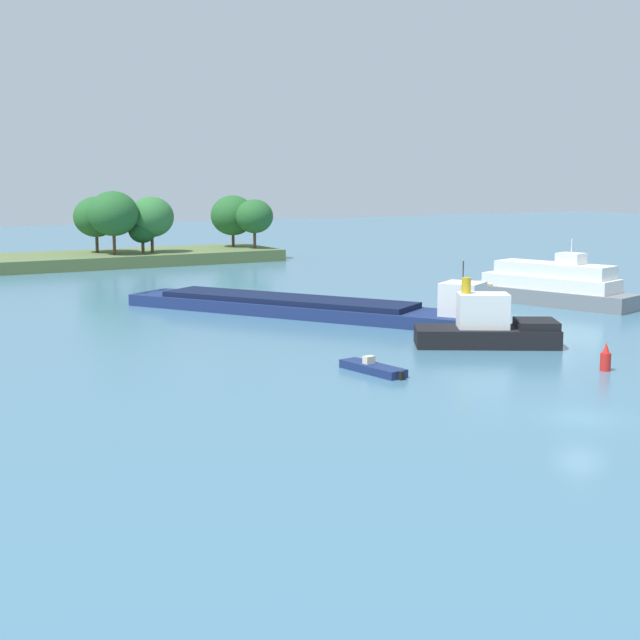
{
  "coord_description": "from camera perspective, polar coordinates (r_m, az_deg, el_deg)",
  "views": [
    {
      "loc": [
        -35.86,
        -35.01,
        12.97
      ],
      "look_at": [
        0.63,
        29.44,
        1.2
      ],
      "focal_mm": 52.11,
      "sensor_mm": 36.0,
      "label": 1
    }
  ],
  "objects": [
    {
      "name": "small_motorboat",
      "position": [
        61.01,
        3.27,
        -2.97
      ],
      "size": [
        2.18,
        5.61,
        1.05
      ],
      "color": "navy",
      "rests_on": "ground"
    },
    {
      "name": "cargo_barge",
      "position": [
        85.13,
        -0.68,
        0.86
      ],
      "size": [
        23.89,
        33.52,
        5.7
      ],
      "color": "navy",
      "rests_on": "ground"
    },
    {
      "name": "tugboat",
      "position": [
        71.28,
        10.33,
        -0.51
      ],
      "size": [
        11.18,
        8.9,
        5.2
      ],
      "color": "black",
      "rests_on": "ground"
    },
    {
      "name": "ground_plane",
      "position": [
        51.76,
        15.73,
        -5.83
      ],
      "size": [
        400.0,
        400.0,
        0.0
      ],
      "primitive_type": "plane",
      "color": "teal"
    },
    {
      "name": "white_riverboat",
      "position": [
        95.25,
        13.98,
        2.03
      ],
      "size": [
        9.49,
        18.02,
        6.64
      ],
      "color": "slate",
      "rests_on": "ground"
    },
    {
      "name": "treeline_island",
      "position": [
        135.78,
        -11.91,
        4.9
      ],
      "size": [
        55.6,
        14.79,
        10.5
      ],
      "color": "#566B3D",
      "rests_on": "ground"
    },
    {
      "name": "channel_buoy_red",
      "position": [
        64.23,
        17.13,
        -2.29
      ],
      "size": [
        0.7,
        0.7,
        1.9
      ],
      "color": "red",
      "rests_on": "ground"
    }
  ]
}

